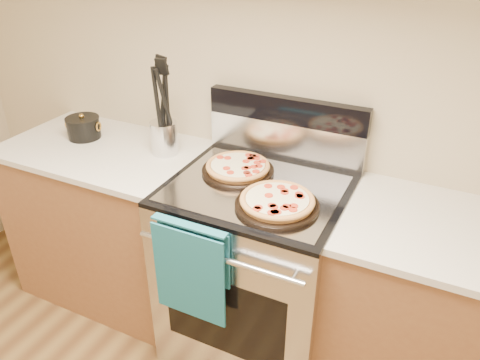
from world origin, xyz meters
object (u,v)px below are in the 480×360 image
at_px(utensil_crock, 164,138).
at_px(saucepan, 84,128).
at_px(pepperoni_pizza_front, 277,202).
at_px(range_body, 256,271).
at_px(pepperoni_pizza_back, 238,168).

distance_m(utensil_crock, saucepan, 0.49).
bearing_deg(pepperoni_pizza_front, range_body, 136.99).
height_order(range_body, utensil_crock, utensil_crock).
relative_size(utensil_crock, saucepan, 0.97).
bearing_deg(pepperoni_pizza_back, pepperoni_pizza_front, -35.86).
bearing_deg(saucepan, pepperoni_pizza_back, -1.36).
bearing_deg(pepperoni_pizza_front, pepperoni_pizza_back, 144.14).
bearing_deg(pepperoni_pizza_back, utensil_crock, 173.13).
height_order(utensil_crock, saucepan, utensil_crock).
bearing_deg(range_body, utensil_crock, 168.30).
bearing_deg(utensil_crock, range_body, -11.70).
bearing_deg(pepperoni_pizza_front, utensil_crock, 160.54).
distance_m(range_body, utensil_crock, 0.78).
relative_size(pepperoni_pizza_front, utensil_crock, 2.02).
bearing_deg(range_body, pepperoni_pizza_back, 153.70).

